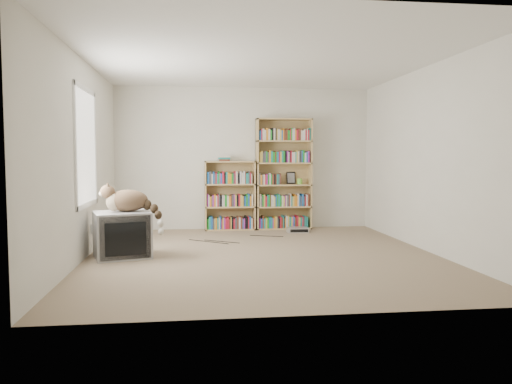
{
  "coord_description": "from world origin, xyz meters",
  "views": [
    {
      "loc": [
        -0.87,
        -6.35,
        1.27
      ],
      "look_at": [
        0.03,
        1.0,
        0.76
      ],
      "focal_mm": 35.0,
      "sensor_mm": 36.0,
      "label": 1
    }
  ],
  "objects": [
    {
      "name": "cat",
      "position": [
        -1.67,
        0.11,
        0.68
      ],
      "size": [
        0.83,
        0.55,
        0.62
      ],
      "rotation": [
        0.0,
        0.0,
        0.24
      ],
      "color": "#362416",
      "rests_on": "crt_tv"
    },
    {
      "name": "crt_tv",
      "position": [
        -1.8,
        0.11,
        0.29
      ],
      "size": [
        0.81,
        0.77,
        0.58
      ],
      "rotation": [
        0.0,
        0.0,
        0.28
      ],
      "color": "#9A999C",
      "rests_on": "floor"
    },
    {
      "name": "wall_front",
      "position": [
        0.0,
        -2.5,
        1.25
      ],
      "size": [
        4.5,
        0.02,
        2.5
      ],
      "primitive_type": "cube",
      "color": "silver",
      "rests_on": "floor"
    },
    {
      "name": "floor",
      "position": [
        0.0,
        0.0,
        0.0
      ],
      "size": [
        4.5,
        5.0,
        0.01
      ],
      "primitive_type": "cube",
      "color": "gray",
      "rests_on": "ground"
    },
    {
      "name": "green_mug",
      "position": [
        0.98,
        2.34,
        0.85
      ],
      "size": [
        0.09,
        0.09,
        0.1
      ],
      "primitive_type": "cylinder",
      "color": "#74C438",
      "rests_on": "bookcase_tall"
    },
    {
      "name": "floor_cables",
      "position": [
        -0.31,
        1.32,
        0.0
      ],
      "size": [
        1.2,
        0.7,
        0.01
      ],
      "primitive_type": null,
      "color": "black",
      "rests_on": "floor"
    },
    {
      "name": "ceiling",
      "position": [
        0.0,
        0.0,
        2.5
      ],
      "size": [
        4.5,
        5.0,
        0.02
      ],
      "primitive_type": "cube",
      "color": "white",
      "rests_on": "wall_back"
    },
    {
      "name": "wall_right",
      "position": [
        2.25,
        0.0,
        1.25
      ],
      "size": [
        0.02,
        5.0,
        2.5
      ],
      "primitive_type": "cube",
      "color": "silver",
      "rests_on": "floor"
    },
    {
      "name": "bookcase_tall",
      "position": [
        0.69,
        2.36,
        0.92
      ],
      "size": [
        0.98,
        0.3,
        1.95
      ],
      "color": "tan",
      "rests_on": "floor"
    },
    {
      "name": "book_stack",
      "position": [
        -0.35,
        2.31,
        1.25
      ],
      "size": [
        0.22,
        0.29,
        0.09
      ],
      "primitive_type": "cube",
      "color": "#B4182B",
      "rests_on": "bookcase_short"
    },
    {
      "name": "dvd_player",
      "position": [
        0.86,
        1.92,
        0.04
      ],
      "size": [
        0.37,
        0.27,
        0.08
      ],
      "primitive_type": "cube",
      "rotation": [
        0.0,
        0.0,
        -0.05
      ],
      "color": "#BCBBC1",
      "rests_on": "floor"
    },
    {
      "name": "wall_left",
      "position": [
        -2.25,
        0.0,
        1.25
      ],
      "size": [
        0.02,
        5.0,
        2.5
      ],
      "primitive_type": "cube",
      "color": "silver",
      "rests_on": "floor"
    },
    {
      "name": "wall_outlet",
      "position": [
        -2.24,
        0.45,
        0.32
      ],
      "size": [
        0.01,
        0.08,
        0.13
      ],
      "primitive_type": "cube",
      "color": "silver",
      "rests_on": "wall_left"
    },
    {
      "name": "framed_print",
      "position": [
        0.84,
        2.44,
        0.9
      ],
      "size": [
        0.16,
        0.05,
        0.22
      ],
      "primitive_type": "cube",
      "rotation": [
        -0.17,
        0.0,
        0.0
      ],
      "color": "black",
      "rests_on": "bookcase_tall"
    },
    {
      "name": "window",
      "position": [
        -2.24,
        0.2,
        1.4
      ],
      "size": [
        0.02,
        1.22,
        1.52
      ],
      "primitive_type": "cube",
      "color": "white",
      "rests_on": "wall_left"
    },
    {
      "name": "wall_back",
      "position": [
        0.0,
        2.5,
        1.25
      ],
      "size": [
        4.5,
        0.02,
        2.5
      ],
      "primitive_type": "cube",
      "color": "silver",
      "rests_on": "floor"
    },
    {
      "name": "bookcase_short",
      "position": [
        -0.26,
        2.36,
        0.55
      ],
      "size": [
        0.88,
        0.3,
        1.21
      ],
      "color": "tan",
      "rests_on": "floor"
    }
  ]
}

